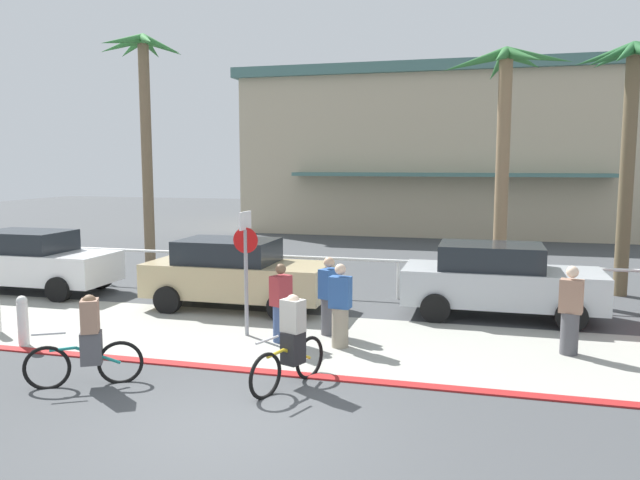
% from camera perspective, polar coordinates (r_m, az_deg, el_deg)
% --- Properties ---
extents(ground_plane, '(80.00, 80.00, 0.00)m').
position_cam_1_polar(ground_plane, '(17.99, 4.35, -4.23)').
color(ground_plane, '#424447').
extents(sidewalk_strip, '(44.00, 4.00, 0.02)m').
position_cam_1_polar(sidewalk_strip, '(12.49, -0.57, -9.25)').
color(sidewalk_strip, '#9E9E93').
rests_on(sidewalk_strip, ground).
extents(curb_paint, '(44.00, 0.24, 0.03)m').
position_cam_1_polar(curb_paint, '(10.66, -3.49, -12.14)').
color(curb_paint, maroon).
rests_on(curb_paint, ground).
extents(building_backdrop, '(21.06, 11.75, 8.19)m').
position_cam_1_polar(building_backdrop, '(34.56, 12.10, 7.91)').
color(building_backdrop, '#BCAD8E').
rests_on(building_backdrop, ground).
extents(rail_fence, '(24.11, 0.08, 1.04)m').
position_cam_1_polar(rail_fence, '(16.39, 3.42, -2.37)').
color(rail_fence, white).
rests_on(rail_fence, ground).
extents(stop_sign_bike_lane, '(0.52, 0.56, 2.56)m').
position_cam_1_polar(stop_sign_bike_lane, '(12.59, -6.84, -1.40)').
color(stop_sign_bike_lane, gray).
rests_on(stop_sign_bike_lane, ground).
extents(bollard_2, '(0.20, 0.20, 1.00)m').
position_cam_1_polar(bollard_2, '(13.31, -25.65, -6.68)').
color(bollard_2, white).
rests_on(bollard_2, ground).
extents(palm_tree_0, '(2.71, 3.68, 7.77)m').
position_cam_1_polar(palm_tree_0, '(22.01, -15.84, 12.58)').
color(palm_tree_0, '#756047').
rests_on(palm_tree_0, ground).
extents(palm_tree_1, '(3.40, 3.17, 6.59)m').
position_cam_1_polar(palm_tree_1, '(17.73, 16.57, 11.43)').
color(palm_tree_1, '#846B4C').
rests_on(palm_tree_1, ground).
extents(palm_tree_2, '(3.01, 3.32, 6.61)m').
position_cam_1_polar(palm_tree_2, '(18.26, 26.90, 11.44)').
color(palm_tree_2, brown).
rests_on(palm_tree_2, ground).
extents(car_white_0, '(4.40, 2.02, 1.69)m').
position_cam_1_polar(car_white_0, '(18.64, -24.88, -1.76)').
color(car_white_0, white).
rests_on(car_white_0, ground).
extents(car_tan_1, '(4.40, 2.02, 1.69)m').
position_cam_1_polar(car_tan_1, '(15.17, -7.77, -3.05)').
color(car_tan_1, tan).
rests_on(car_tan_1, ground).
extents(car_silver_2, '(4.40, 2.02, 1.69)m').
position_cam_1_polar(car_silver_2, '(14.77, 16.11, -3.54)').
color(car_silver_2, '#B2B7BC').
rests_on(car_silver_2, ground).
extents(cyclist_teal_0, '(1.62, 0.93, 1.50)m').
position_cam_1_polar(cyclist_teal_0, '(10.61, -20.56, -8.84)').
color(cyclist_teal_0, black).
rests_on(cyclist_teal_0, ground).
extents(cyclist_yellow_1, '(0.72, 1.72, 1.50)m').
position_cam_1_polar(cyclist_yellow_1, '(9.95, -2.66, -9.44)').
color(cyclist_yellow_1, black).
rests_on(cyclist_yellow_1, ground).
extents(pedestrian_0, '(0.43, 0.47, 1.58)m').
position_cam_1_polar(pedestrian_0, '(12.26, -3.61, -6.14)').
color(pedestrian_0, '#384C7A').
rests_on(pedestrian_0, ground).
extents(pedestrian_1, '(0.42, 0.47, 1.63)m').
position_cam_1_polar(pedestrian_1, '(12.74, 0.82, -5.49)').
color(pedestrian_1, '#4C4C51').
rests_on(pedestrian_1, ground).
extents(pedestrian_2, '(0.43, 0.35, 1.64)m').
position_cam_1_polar(pedestrian_2, '(11.88, 1.87, -6.40)').
color(pedestrian_2, gray).
rests_on(pedestrian_2, ground).
extents(pedestrian_3, '(0.45, 0.39, 1.67)m').
position_cam_1_polar(pedestrian_3, '(12.32, 22.03, -6.35)').
color(pedestrian_3, '#4C4C51').
rests_on(pedestrian_3, ground).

